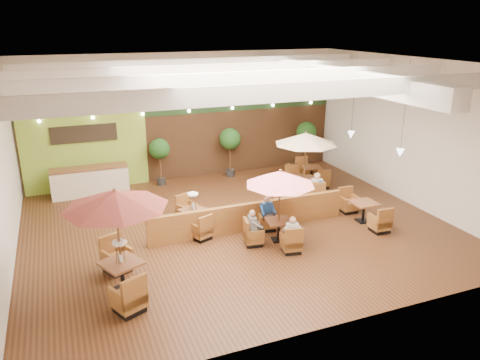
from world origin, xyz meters
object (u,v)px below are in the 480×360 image
diner_1 (267,210)px  table_3 (193,215)px  table_4 (363,212)px  diner_4 (316,185)px  diner_2 (254,223)px  diner_3 (316,186)px  table_5 (307,175)px  diner_0 (292,230)px  topiary_0 (159,151)px  booth_divider (250,217)px  table_2 (304,150)px  topiary_1 (230,141)px  service_counter (90,181)px  table_1 (278,190)px  table_0 (117,215)px  topiary_2 (306,134)px

diner_1 → table_3: bearing=-20.8°
table_4 → diner_4: bearing=111.0°
diner_2 → diner_3: bearing=128.3°
table_5 → diner_1: size_ratio=3.33×
diner_0 → topiary_0: bearing=122.2°
booth_divider → table_4: (3.99, -0.82, -0.13)m
table_2 → diner_4: 1.51m
topiary_1 → diner_3: bearing=-67.5°
booth_divider → diner_0: size_ratio=9.52×
booth_divider → table_5: (4.26, 3.67, -0.16)m
service_counter → topiary_1: size_ratio=1.35×
table_3 → diner_1: table_3 is taller
diner_3 → table_4: bearing=-43.7°
booth_divider → table_1: (0.50, -1.08, 1.26)m
table_0 → diner_2: table_0 is taller
booth_divider → topiary_1: topiary_1 is taller
diner_1 → booth_divider: bearing=-17.5°
diner_0 → service_counter: bearing=140.5°
table_4 → topiary_1: 7.13m
service_counter → diner_4: diner_4 is taller
diner_2 → diner_3: diner_3 is taller
table_3 → table_1: bearing=-62.9°
service_counter → table_1: 8.46m
booth_divider → diner_4: 3.51m
diner_0 → diner_3: diner_3 is taller
booth_divider → table_0: (-4.55, -2.24, 1.67)m
diner_0 → topiary_1: bearing=98.9°
table_5 → diner_3: size_ratio=3.00×
diner_0 → diner_1: 1.75m
service_counter → topiary_1: 6.22m
table_4 → diner_3: bearing=111.0°
diner_3 → topiary_2: bearing=92.7°
topiary_1 → table_1: bearing=-97.8°
table_3 → table_2: bearing=-7.0°
diner_2 → topiary_2: bearing=146.0°
table_1 → table_2: size_ratio=0.86×
table_4 → diner_4: 2.21m
table_5 → diner_2: 6.61m
booth_divider → table_2: table_2 is taller
service_counter → booth_divider: 7.23m
topiary_2 → service_counter: bearing=-178.9°
table_4 → topiary_0: topiary_0 is taller
table_2 → table_4: size_ratio=1.14×
table_1 → table_3: bearing=150.0°
table_2 → diner_4: size_ratio=3.37×
table_3 → diner_0: 3.59m
table_3 → diner_2: table_3 is taller
table_1 → diner_0: (0.05, -0.88, -1.01)m
service_counter → diner_3: diner_3 is taller
table_5 → diner_0: size_ratio=3.27×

